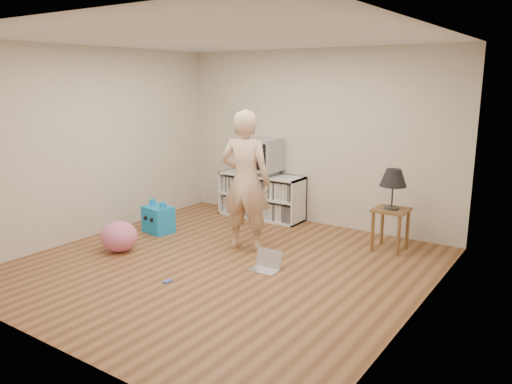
{
  "coord_description": "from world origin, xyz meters",
  "views": [
    {
      "loc": [
        3.47,
        -4.39,
        2.16
      ],
      "look_at": [
        0.2,
        0.4,
        0.85
      ],
      "focal_mm": 35.0,
      "sensor_mm": 36.0,
      "label": 1
    }
  ],
  "objects_px": {
    "media_unit": "(262,196)",
    "person": "(246,181)",
    "dvd_deck": "(261,172)",
    "laptop": "(266,264)",
    "crt_tv": "(261,154)",
    "side_table": "(391,219)",
    "plush_pink": "(119,236)",
    "plush_blue": "(158,219)",
    "table_lamp": "(393,179)"
  },
  "relations": [
    {
      "from": "media_unit",
      "to": "person",
      "type": "bearing_deg",
      "value": -63.91
    },
    {
      "from": "dvd_deck",
      "to": "laptop",
      "type": "distance_m",
      "value": 2.34
    },
    {
      "from": "dvd_deck",
      "to": "crt_tv",
      "type": "distance_m",
      "value": 0.29
    },
    {
      "from": "side_table",
      "to": "plush_pink",
      "type": "distance_m",
      "value": 3.49
    },
    {
      "from": "side_table",
      "to": "plush_pink",
      "type": "bearing_deg",
      "value": -144.99
    },
    {
      "from": "media_unit",
      "to": "plush_blue",
      "type": "xyz_separation_m",
      "value": [
        -0.79,
        -1.51,
        -0.15
      ]
    },
    {
      "from": "media_unit",
      "to": "crt_tv",
      "type": "height_order",
      "value": "crt_tv"
    },
    {
      "from": "media_unit",
      "to": "person",
      "type": "distance_m",
      "value": 1.66
    },
    {
      "from": "media_unit",
      "to": "plush_blue",
      "type": "distance_m",
      "value": 1.71
    },
    {
      "from": "crt_tv",
      "to": "side_table",
      "type": "distance_m",
      "value": 2.35
    },
    {
      "from": "table_lamp",
      "to": "person",
      "type": "distance_m",
      "value": 1.86
    },
    {
      "from": "dvd_deck",
      "to": "person",
      "type": "distance_m",
      "value": 1.56
    },
    {
      "from": "person",
      "to": "plush_pink",
      "type": "bearing_deg",
      "value": 23.49
    },
    {
      "from": "plush_pink",
      "to": "side_table",
      "type": "bearing_deg",
      "value": 35.01
    },
    {
      "from": "laptop",
      "to": "plush_blue",
      "type": "height_order",
      "value": "plush_blue"
    },
    {
      "from": "plush_blue",
      "to": "plush_pink",
      "type": "height_order",
      "value": "plush_blue"
    },
    {
      "from": "plush_pink",
      "to": "table_lamp",
      "type": "bearing_deg",
      "value": 35.01
    },
    {
      "from": "dvd_deck",
      "to": "plush_blue",
      "type": "xyz_separation_m",
      "value": [
        -0.79,
        -1.5,
        -0.54
      ]
    },
    {
      "from": "media_unit",
      "to": "plush_blue",
      "type": "relative_size",
      "value": 3.02
    },
    {
      "from": "media_unit",
      "to": "side_table",
      "type": "relative_size",
      "value": 2.55
    },
    {
      "from": "table_lamp",
      "to": "laptop",
      "type": "height_order",
      "value": "table_lamp"
    },
    {
      "from": "media_unit",
      "to": "dvd_deck",
      "type": "xyz_separation_m",
      "value": [
        0.0,
        -0.02,
        0.39
      ]
    },
    {
      "from": "media_unit",
      "to": "crt_tv",
      "type": "xyz_separation_m",
      "value": [
        0.0,
        -0.02,
        0.67
      ]
    },
    {
      "from": "plush_blue",
      "to": "crt_tv",
      "type": "bearing_deg",
      "value": 71.75
    },
    {
      "from": "media_unit",
      "to": "person",
      "type": "height_order",
      "value": "person"
    },
    {
      "from": "media_unit",
      "to": "table_lamp",
      "type": "distance_m",
      "value": 2.35
    },
    {
      "from": "dvd_deck",
      "to": "plush_blue",
      "type": "height_order",
      "value": "dvd_deck"
    },
    {
      "from": "plush_blue",
      "to": "plush_pink",
      "type": "distance_m",
      "value": 0.88
    },
    {
      "from": "plush_pink",
      "to": "dvd_deck",
      "type": "bearing_deg",
      "value": 75.54
    },
    {
      "from": "media_unit",
      "to": "side_table",
      "type": "bearing_deg",
      "value": -9.77
    },
    {
      "from": "person",
      "to": "plush_blue",
      "type": "height_order",
      "value": "person"
    },
    {
      "from": "person",
      "to": "plush_blue",
      "type": "distance_m",
      "value": 1.64
    },
    {
      "from": "media_unit",
      "to": "plush_pink",
      "type": "bearing_deg",
      "value": -104.37
    },
    {
      "from": "crt_tv",
      "to": "plush_pink",
      "type": "distance_m",
      "value": 2.58
    },
    {
      "from": "side_table",
      "to": "plush_blue",
      "type": "relative_size",
      "value": 1.19
    },
    {
      "from": "table_lamp",
      "to": "laptop",
      "type": "bearing_deg",
      "value": -122.86
    },
    {
      "from": "crt_tv",
      "to": "side_table",
      "type": "bearing_deg",
      "value": -9.3
    },
    {
      "from": "crt_tv",
      "to": "table_lamp",
      "type": "bearing_deg",
      "value": -9.3
    },
    {
      "from": "dvd_deck",
      "to": "table_lamp",
      "type": "xyz_separation_m",
      "value": [
        2.24,
        -0.37,
        0.21
      ]
    },
    {
      "from": "table_lamp",
      "to": "plush_pink",
      "type": "height_order",
      "value": "table_lamp"
    },
    {
      "from": "side_table",
      "to": "table_lamp",
      "type": "relative_size",
      "value": 1.07
    },
    {
      "from": "laptop",
      "to": "plush_blue",
      "type": "xyz_separation_m",
      "value": [
        -2.08,
        0.33,
        0.14
      ]
    },
    {
      "from": "crt_tv",
      "to": "side_table",
      "type": "xyz_separation_m",
      "value": [
        2.24,
        -0.37,
        -0.6
      ]
    },
    {
      "from": "laptop",
      "to": "plush_pink",
      "type": "height_order",
      "value": "plush_pink"
    },
    {
      "from": "table_lamp",
      "to": "person",
      "type": "relative_size",
      "value": 0.29
    },
    {
      "from": "person",
      "to": "laptop",
      "type": "bearing_deg",
      "value": 130.47
    },
    {
      "from": "dvd_deck",
      "to": "table_lamp",
      "type": "bearing_deg",
      "value": -9.38
    },
    {
      "from": "plush_blue",
      "to": "side_table",
      "type": "bearing_deg",
      "value": 29.95
    },
    {
      "from": "laptop",
      "to": "crt_tv",
      "type": "bearing_deg",
      "value": 122.87
    },
    {
      "from": "laptop",
      "to": "dvd_deck",
      "type": "bearing_deg",
      "value": 122.82
    }
  ]
}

